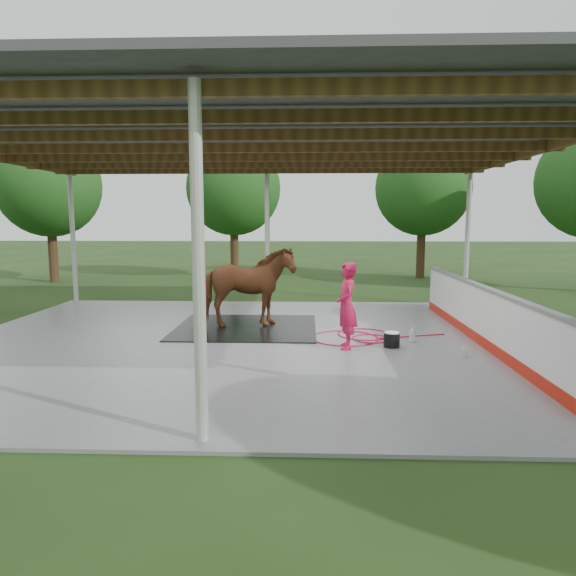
{
  "coord_description": "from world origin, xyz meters",
  "views": [
    {
      "loc": [
        1.16,
        -10.1,
        2.48
      ],
      "look_at": [
        0.77,
        0.1,
        1.12
      ],
      "focal_mm": 32.0,
      "sensor_mm": 36.0,
      "label": 1
    }
  ],
  "objects_px": {
    "dasher_board": "(481,316)",
    "handler": "(347,306)",
    "wash_bucket": "(392,339)",
    "horse": "(246,287)"
  },
  "relations": [
    {
      "from": "horse",
      "to": "handler",
      "type": "distance_m",
      "value": 2.79
    },
    {
      "from": "dasher_board",
      "to": "wash_bucket",
      "type": "xyz_separation_m",
      "value": [
        -1.81,
        -0.41,
        -0.39
      ]
    },
    {
      "from": "horse",
      "to": "wash_bucket",
      "type": "distance_m",
      "value": 3.52
    },
    {
      "from": "dasher_board",
      "to": "handler",
      "type": "height_order",
      "value": "handler"
    },
    {
      "from": "dasher_board",
      "to": "wash_bucket",
      "type": "relative_size",
      "value": 25.79
    },
    {
      "from": "dasher_board",
      "to": "handler",
      "type": "xyz_separation_m",
      "value": [
        -2.69,
        -0.54,
        0.28
      ]
    },
    {
      "from": "dasher_board",
      "to": "wash_bucket",
      "type": "bearing_deg",
      "value": -167.34
    },
    {
      "from": "dasher_board",
      "to": "horse",
      "type": "bearing_deg",
      "value": 165.37
    },
    {
      "from": "dasher_board",
      "to": "horse",
      "type": "xyz_separation_m",
      "value": [
        -4.82,
        1.26,
        0.38
      ]
    },
    {
      "from": "handler",
      "to": "wash_bucket",
      "type": "height_order",
      "value": "handler"
    }
  ]
}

